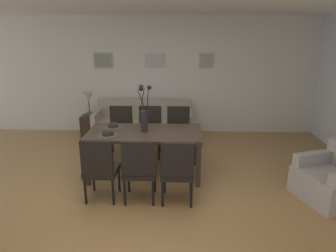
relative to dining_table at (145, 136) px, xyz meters
name	(u,v)px	position (x,y,z in m)	size (l,w,h in m)	color
ground_plane	(142,201)	(0.03, -0.87, -0.66)	(9.00, 9.00, 0.00)	#A87A47
back_wall_panel	(156,76)	(0.03, 2.38, 0.64)	(9.00, 0.10, 2.60)	silver
ceiling_panel	(140,0)	(0.03, -0.47, 1.98)	(9.00, 7.20, 0.08)	white
dining_table	(145,136)	(0.00, 0.00, 0.00)	(1.80, 0.92, 0.74)	#3D2D23
dining_chair_near_left	(100,167)	(-0.52, -0.85, -0.15)	(0.45, 0.45, 0.92)	black
dining_chair_near_right	(121,129)	(-0.54, 0.86, -0.15)	(0.44, 0.44, 0.92)	black
dining_chair_far_left	(139,167)	(0.01, -0.86, -0.15)	(0.45, 0.45, 0.92)	black
dining_chair_far_right	(150,129)	(0.00, 0.87, -0.15)	(0.45, 0.45, 0.92)	black
dining_chair_mid_left	(177,169)	(0.53, -0.88, -0.15)	(0.45, 0.45, 0.92)	black
dining_chair_mid_right	(178,129)	(0.54, 0.87, -0.15)	(0.45, 0.45, 0.92)	black
centerpiece_vase	(144,114)	(0.00, 0.00, 0.36)	(0.21, 0.23, 0.73)	#232326
placemat_near_left	(108,135)	(-0.54, -0.21, 0.08)	(0.32, 0.32, 0.01)	#4C4742
bowl_near_left	(108,133)	(-0.54, -0.21, 0.12)	(0.17, 0.17, 0.07)	#2D2826
placemat_near_right	(113,127)	(-0.54, 0.21, 0.08)	(0.32, 0.32, 0.01)	#4C4742
bowl_near_right	(113,125)	(-0.54, 0.21, 0.12)	(0.17, 0.17, 0.07)	#2D2826
sofa	(144,126)	(-0.22, 1.83, -0.38)	(2.09, 0.84, 0.80)	#A89E8E
side_table	(91,127)	(-1.37, 1.74, -0.40)	(0.36, 0.36, 0.52)	#33261E
table_lamp	(88,99)	(-1.37, 1.74, 0.23)	(0.22, 0.22, 0.51)	#4C4C51
armchair	(334,180)	(2.71, -0.69, -0.38)	(1.02, 1.02, 0.75)	#ADA399
framed_picture_left	(103,60)	(-1.15, 2.31, 0.98)	(0.43, 0.03, 0.35)	#B2ADA3
framed_picture_center	(154,61)	(0.00, 2.31, 0.98)	(0.42, 0.03, 0.29)	#B2ADA3
framed_picture_right	(206,61)	(1.15, 2.31, 0.98)	(0.32, 0.03, 0.34)	#B2ADA3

